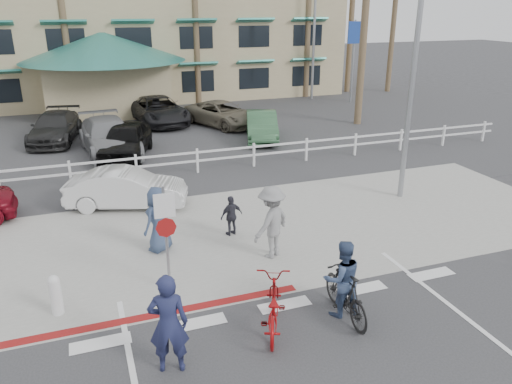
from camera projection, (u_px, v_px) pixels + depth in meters
name	position (u px, v px, depth m)	size (l,w,h in m)	color
ground	(295.00, 320.00, 10.73)	(140.00, 140.00, 0.00)	#333335
bike_path	(341.00, 382.00, 8.97)	(12.00, 16.00, 0.01)	#333335
sidewalk_plaza	(233.00, 235.00, 14.68)	(22.00, 7.00, 0.01)	gray
cross_street	(200.00, 190.00, 18.20)	(40.00, 5.00, 0.01)	#333335
parking_lot	(157.00, 131.00, 26.56)	(50.00, 16.00, 0.01)	#333335
curb_red	(147.00, 317.00, 10.83)	(7.00, 0.25, 0.02)	maroon
rail_fence	(200.00, 161.00, 19.94)	(29.40, 0.16, 1.00)	silver
building	(150.00, 14.00, 36.63)	(28.00, 16.00, 11.30)	tan
sign_post	(166.00, 233.00, 11.42)	(0.50, 0.10, 2.90)	gray
bollard_0	(56.00, 295.00, 10.79)	(0.26, 0.26, 0.95)	silver
streetlight_0	(414.00, 66.00, 16.04)	(0.60, 2.00, 9.00)	gray
streetlight_1	(314.00, 29.00, 33.97)	(0.60, 2.00, 9.50)	gray
info_sign	(353.00, 60.00, 33.54)	(1.20, 0.16, 5.60)	navy
palm_5	(195.00, 2.00, 31.69)	(4.00, 4.00, 13.00)	#21481B
palm_9	(395.00, 2.00, 36.46)	(4.00, 4.00, 13.00)	#21481B
bike_red	(273.00, 306.00, 10.29)	(0.71, 2.05, 1.08)	maroon
rider_red	(168.00, 324.00, 8.95)	(0.73, 0.48, 1.99)	#1E2247
bike_black	(346.00, 294.00, 10.66)	(0.53, 1.88, 1.13)	black
rider_black	(342.00, 279.00, 10.65)	(0.85, 0.66, 1.75)	#3A4D73
pedestrian_a	(271.00, 222.00, 13.12)	(1.29, 0.74, 1.99)	gray
pedestrian_child	(231.00, 216.00, 14.48)	(0.71, 0.30, 1.22)	#2E2E38
pedestrian_b	(158.00, 219.00, 13.46)	(0.90, 0.59, 1.84)	#31415F
car_white_sedan	(126.00, 188.00, 16.51)	(1.37, 3.92, 1.29)	silver
lot_car_1	(109.00, 137.00, 22.41)	(2.18, 5.37, 1.56)	gray
lot_car_2	(126.00, 140.00, 21.90)	(1.80, 4.48, 1.52)	black
lot_car_3	(262.00, 126.00, 24.77)	(1.46, 4.19, 1.38)	#345F3D
lot_car_4	(55.00, 128.00, 24.41)	(1.95, 4.80, 1.39)	black
lot_car_5	(159.00, 110.00, 28.14)	(2.47, 5.36, 1.49)	black
lot_car_6	(223.00, 114.00, 27.59)	(2.21, 4.79, 1.33)	#6C6452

